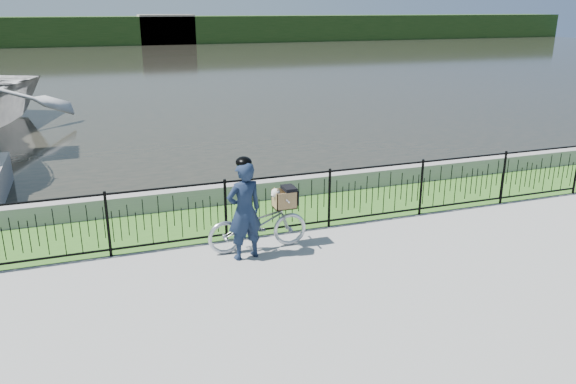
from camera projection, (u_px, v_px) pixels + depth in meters
name	position (u px, v px, depth m)	size (l,w,h in m)	color
ground	(311.00, 269.00, 8.99)	(120.00, 120.00, 0.00)	gray
grass_strip	(263.00, 215.00, 11.32)	(60.00, 2.00, 0.01)	#356820
water	(132.00, 68.00, 38.51)	(120.00, 120.00, 0.00)	black
quay_wall	(250.00, 191.00, 12.15)	(60.00, 0.30, 0.40)	gray
fence	(279.00, 204.00, 10.24)	(14.00, 0.06, 1.15)	black
far_treeline	(110.00, 31.00, 62.18)	(120.00, 6.00, 3.00)	#254119
far_building_right	(167.00, 29.00, 62.72)	(6.00, 3.00, 3.20)	#9E917F
bicycle_rig	(259.00, 223.00, 9.61)	(1.75, 0.61, 1.09)	#B4B8C0
cyclist	(244.00, 209.00, 9.15)	(0.67, 0.51, 1.74)	#131F35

